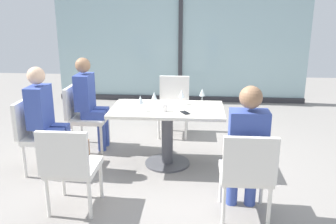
{
  "coord_description": "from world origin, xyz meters",
  "views": [
    {
      "loc": [
        0.35,
        -4.16,
        1.91
      ],
      "look_at": [
        0.0,
        0.1,
        0.65
      ],
      "focal_mm": 38.57,
      "sensor_mm": 36.0,
      "label": 1
    }
  ],
  "objects_px": {
    "wine_glass_0": "(202,93)",
    "cell_phone_on_table": "(185,113)",
    "coffee_cup": "(164,108)",
    "chair_front_left": "(70,164)",
    "person_side_end": "(45,115)",
    "chair_side_end": "(38,131)",
    "dining_table_main": "(167,123)",
    "wine_glass_3": "(140,100)",
    "handbag_0": "(76,151)",
    "chair_front_right": "(247,171)",
    "wine_glass_1": "(154,96)",
    "chair_near_window": "(174,102)",
    "person_far_left": "(89,99)",
    "chair_far_left": "(83,113)",
    "person_front_right": "(247,145)",
    "wine_glass_2": "(182,94)"
  },
  "relations": [
    {
      "from": "wine_glass_0",
      "to": "cell_phone_on_table",
      "type": "xyz_separation_m",
      "value": [
        -0.2,
        -0.48,
        -0.13
      ]
    },
    {
      "from": "coffee_cup",
      "to": "cell_phone_on_table",
      "type": "relative_size",
      "value": 0.62
    },
    {
      "from": "chair_front_left",
      "to": "person_side_end",
      "type": "height_order",
      "value": "person_side_end"
    },
    {
      "from": "chair_side_end",
      "to": "coffee_cup",
      "type": "relative_size",
      "value": 9.67
    },
    {
      "from": "dining_table_main",
      "to": "wine_glass_3",
      "type": "relative_size",
      "value": 7.3
    },
    {
      "from": "dining_table_main",
      "to": "chair_side_end",
      "type": "xyz_separation_m",
      "value": [
        -1.5,
        -0.31,
        -0.04
      ]
    },
    {
      "from": "handbag_0",
      "to": "coffee_cup",
      "type": "bearing_deg",
      "value": -7.24
    },
    {
      "from": "chair_front_right",
      "to": "wine_glass_1",
      "type": "xyz_separation_m",
      "value": [
        -0.97,
        1.22,
        0.37
      ]
    },
    {
      "from": "chair_near_window",
      "to": "chair_side_end",
      "type": "bearing_deg",
      "value": -135.41
    },
    {
      "from": "person_far_left",
      "to": "chair_side_end",
      "type": "bearing_deg",
      "value": -117.79
    },
    {
      "from": "dining_table_main",
      "to": "wine_glass_0",
      "type": "height_order",
      "value": "wine_glass_0"
    },
    {
      "from": "coffee_cup",
      "to": "dining_table_main",
      "type": "bearing_deg",
      "value": 80.81
    },
    {
      "from": "chair_front_right",
      "to": "chair_side_end",
      "type": "height_order",
      "value": "same"
    },
    {
      "from": "wine_glass_1",
      "to": "chair_front_left",
      "type": "bearing_deg",
      "value": -118.01
    },
    {
      "from": "chair_front_right",
      "to": "wine_glass_0",
      "type": "relative_size",
      "value": 4.7
    },
    {
      "from": "dining_table_main",
      "to": "person_far_left",
      "type": "height_order",
      "value": "person_far_left"
    },
    {
      "from": "person_side_end",
      "to": "wine_glass_3",
      "type": "height_order",
      "value": "person_side_end"
    },
    {
      "from": "person_far_left",
      "to": "chair_near_window",
      "type": "bearing_deg",
      "value": 33.02
    },
    {
      "from": "handbag_0",
      "to": "chair_far_left",
      "type": "bearing_deg",
      "value": 94.97
    },
    {
      "from": "person_far_left",
      "to": "chair_front_left",
      "type": "bearing_deg",
      "value": -80.1
    },
    {
      "from": "wine_glass_0",
      "to": "wine_glass_1",
      "type": "relative_size",
      "value": 1.0
    },
    {
      "from": "chair_near_window",
      "to": "wine_glass_3",
      "type": "bearing_deg",
      "value": -102.85
    },
    {
      "from": "person_side_end",
      "to": "person_front_right",
      "type": "bearing_deg",
      "value": -18.96
    },
    {
      "from": "chair_front_left",
      "to": "coffee_cup",
      "type": "height_order",
      "value": "chair_front_left"
    },
    {
      "from": "chair_front_left",
      "to": "wine_glass_1",
      "type": "height_order",
      "value": "wine_glass_1"
    },
    {
      "from": "chair_side_end",
      "to": "handbag_0",
      "type": "distance_m",
      "value": 0.57
    },
    {
      "from": "chair_front_right",
      "to": "chair_front_left",
      "type": "xyz_separation_m",
      "value": [
        -1.62,
        0.0,
        0.0
      ]
    },
    {
      "from": "chair_side_end",
      "to": "person_side_end",
      "type": "xyz_separation_m",
      "value": [
        0.11,
        0.0,
        0.2
      ]
    },
    {
      "from": "wine_glass_2",
      "to": "chair_front_left",
      "type": "bearing_deg",
      "value": -125.64
    },
    {
      "from": "wine_glass_2",
      "to": "cell_phone_on_table",
      "type": "bearing_deg",
      "value": -81.35
    },
    {
      "from": "wine_glass_3",
      "to": "coffee_cup",
      "type": "bearing_deg",
      "value": -0.95
    },
    {
      "from": "dining_table_main",
      "to": "person_side_end",
      "type": "relative_size",
      "value": 1.07
    },
    {
      "from": "person_side_end",
      "to": "wine_glass_2",
      "type": "relative_size",
      "value": 6.81
    },
    {
      "from": "wine_glass_3",
      "to": "handbag_0",
      "type": "relative_size",
      "value": 0.62
    },
    {
      "from": "wine_glass_3",
      "to": "wine_glass_2",
      "type": "bearing_deg",
      "value": 35.82
    },
    {
      "from": "chair_far_left",
      "to": "chair_side_end",
      "type": "distance_m",
      "value": 0.82
    },
    {
      "from": "chair_far_left",
      "to": "person_side_end",
      "type": "relative_size",
      "value": 0.69
    },
    {
      "from": "chair_front_right",
      "to": "wine_glass_2",
      "type": "xyz_separation_m",
      "value": [
        -0.65,
        1.36,
        0.37
      ]
    },
    {
      "from": "person_side_end",
      "to": "wine_glass_1",
      "type": "distance_m",
      "value": 1.29
    },
    {
      "from": "chair_far_left",
      "to": "cell_phone_on_table",
      "type": "relative_size",
      "value": 6.04
    },
    {
      "from": "wine_glass_0",
      "to": "handbag_0",
      "type": "distance_m",
      "value": 1.76
    },
    {
      "from": "wine_glass_0",
      "to": "chair_near_window",
      "type": "bearing_deg",
      "value": 115.14
    },
    {
      "from": "chair_front_right",
      "to": "coffee_cup",
      "type": "height_order",
      "value": "chair_front_right"
    },
    {
      "from": "chair_near_window",
      "to": "cell_phone_on_table",
      "type": "height_order",
      "value": "chair_near_window"
    },
    {
      "from": "chair_front_right",
      "to": "wine_glass_3",
      "type": "height_order",
      "value": "wine_glass_3"
    },
    {
      "from": "chair_far_left",
      "to": "person_front_right",
      "type": "relative_size",
      "value": 0.69
    },
    {
      "from": "chair_front_right",
      "to": "coffee_cup",
      "type": "bearing_deg",
      "value": 129.38
    },
    {
      "from": "person_side_end",
      "to": "wine_glass_0",
      "type": "distance_m",
      "value": 1.91
    },
    {
      "from": "chair_front_right",
      "to": "dining_table_main",
      "type": "bearing_deg",
      "value": 124.68
    },
    {
      "from": "chair_far_left",
      "to": "cell_phone_on_table",
      "type": "xyz_separation_m",
      "value": [
        1.43,
        -0.66,
        0.24
      ]
    }
  ]
}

